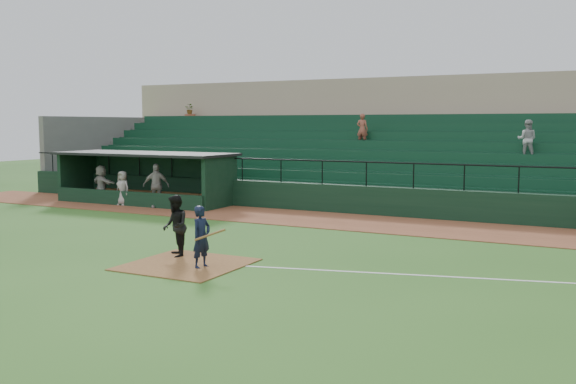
% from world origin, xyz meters
% --- Properties ---
extents(ground, '(90.00, 90.00, 0.00)m').
position_xyz_m(ground, '(0.00, 0.00, 0.00)').
color(ground, '#2E5E1E').
rests_on(ground, ground).
extents(warning_track, '(40.00, 4.00, 0.03)m').
position_xyz_m(warning_track, '(0.00, 8.00, 0.01)').
color(warning_track, brown).
rests_on(warning_track, ground).
extents(home_plate_dirt, '(3.00, 3.00, 0.03)m').
position_xyz_m(home_plate_dirt, '(0.00, -1.00, 0.01)').
color(home_plate_dirt, brown).
rests_on(home_plate_dirt, ground).
extents(foul_line, '(17.49, 4.44, 0.01)m').
position_xyz_m(foul_line, '(8.00, 1.20, 0.01)').
color(foul_line, white).
rests_on(foul_line, ground).
extents(stadium_structure, '(38.00, 13.08, 6.40)m').
position_xyz_m(stadium_structure, '(-0.00, 16.46, 2.30)').
color(stadium_structure, black).
rests_on(stadium_structure, ground).
extents(dugout, '(8.90, 3.20, 2.42)m').
position_xyz_m(dugout, '(-9.75, 9.56, 1.33)').
color(dugout, black).
rests_on(dugout, ground).
extents(batter_at_plate, '(1.03, 0.69, 1.65)m').
position_xyz_m(batter_at_plate, '(0.58, -1.13, 0.83)').
color(batter_at_plate, black).
rests_on(batter_at_plate, ground).
extents(umpire, '(1.08, 1.09, 1.77)m').
position_xyz_m(umpire, '(-0.90, -0.28, 0.89)').
color(umpire, black).
rests_on(umpire, ground).
extents(dugout_player_a, '(1.24, 1.00, 1.97)m').
position_xyz_m(dugout_player_a, '(-8.10, 7.86, 1.02)').
color(dugout_player_a, '#9B9591').
rests_on(dugout_player_a, warning_track).
extents(dugout_player_b, '(0.83, 0.59, 1.58)m').
position_xyz_m(dugout_player_b, '(-10.01, 7.83, 0.82)').
color(dugout_player_b, '#A7A09C').
rests_on(dugout_player_b, warning_track).
extents(dugout_player_c, '(1.74, 0.98, 1.79)m').
position_xyz_m(dugout_player_c, '(-11.60, 8.15, 0.92)').
color(dugout_player_c, '#A19D97').
rests_on(dugout_player_c, warning_track).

